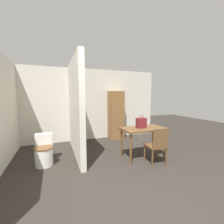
{
  "coord_description": "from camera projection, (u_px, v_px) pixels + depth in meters",
  "views": [
    {
      "loc": [
        -1.1,
        -1.74,
        1.59
      ],
      "look_at": [
        0.29,
        1.88,
        1.15
      ],
      "focal_mm": 24.0,
      "sensor_mm": 36.0,
      "label": 1
    }
  ],
  "objects": [
    {
      "name": "handbag",
      "position": [
        141.0,
        123.0,
        3.75
      ],
      "size": [
        0.23,
        0.16,
        0.32
      ],
      "color": "maroon",
      "rests_on": "dining_table"
    },
    {
      "name": "partition_wall",
      "position": [
        75.0,
        108.0,
        4.01
      ],
      "size": [
        0.12,
        2.29,
        2.5
      ],
      "color": "beige",
      "rests_on": "ground_plane"
    },
    {
      "name": "dining_table",
      "position": [
        143.0,
        132.0,
        3.78
      ],
      "size": [
        1.1,
        0.63,
        0.77
      ],
      "color": "brown",
      "rests_on": "ground_plane"
    },
    {
      "name": "toilet",
      "position": [
        44.0,
        152.0,
        3.42
      ],
      "size": [
        0.4,
        0.55,
        0.68
      ],
      "color": "white",
      "rests_on": "ground_plane"
    },
    {
      "name": "wooden_cabinet",
      "position": [
        116.0,
        115.0,
        5.46
      ],
      "size": [
        0.5,
        0.44,
        1.73
      ],
      "color": "brown",
      "rests_on": "ground_plane"
    },
    {
      "name": "wooden_chair",
      "position": [
        157.0,
        145.0,
        3.42
      ],
      "size": [
        0.45,
        0.45,
        0.86
      ],
      "rotation": [
        0.0,
        0.0,
        -0.09
      ],
      "color": "brown",
      "rests_on": "ground_plane"
    },
    {
      "name": "ground_plane",
      "position": [
        140.0,
        204.0,
        2.18
      ],
      "size": [
        16.0,
        16.0,
        0.0
      ],
      "primitive_type": "plane",
      "color": "#2D2823"
    },
    {
      "name": "wall_back",
      "position": [
        87.0,
        105.0,
        5.34
      ],
      "size": [
        5.3,
        0.12,
        2.5
      ],
      "color": "beige",
      "rests_on": "ground_plane"
    }
  ]
}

